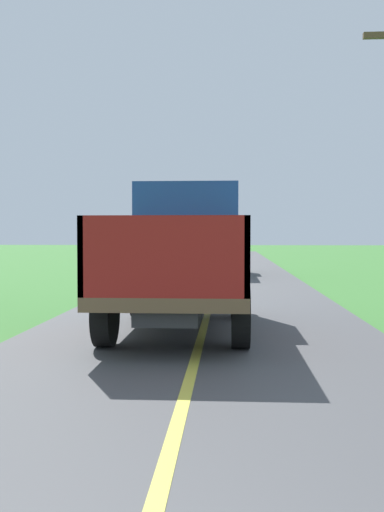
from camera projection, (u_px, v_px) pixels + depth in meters
banana_truck_near at (185, 252)px, 11.60m from camera, size 2.38×5.82×2.80m
banana_truck_far at (212, 242)px, 26.71m from camera, size 2.38×5.81×2.80m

